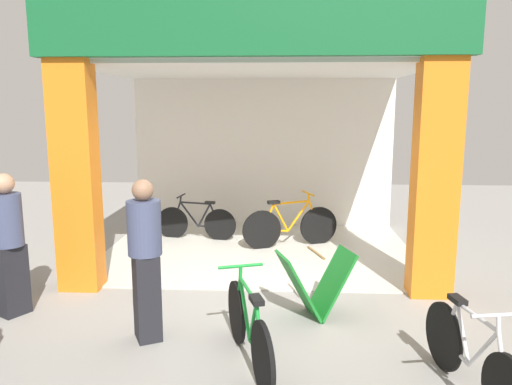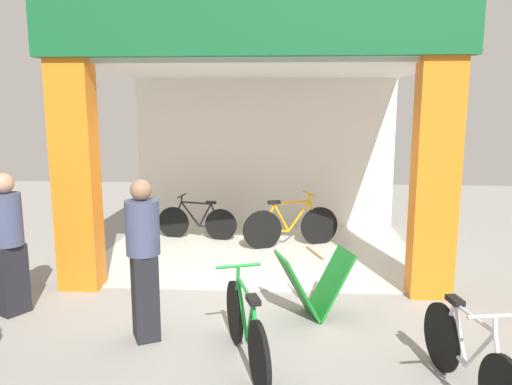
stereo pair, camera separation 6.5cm
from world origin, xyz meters
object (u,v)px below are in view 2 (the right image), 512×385
Objects in this scene: bicycle_parked_0 at (246,329)px; sandwich_board_sign at (314,284)px; pedestrian_2 at (144,258)px; bicycle_inside_0 at (197,222)px; bicycle_parked_1 at (469,359)px; bicycle_inside_1 at (291,226)px; pedestrian_3 at (9,242)px.

sandwich_board_sign is (0.69, 1.13, 0.03)m from bicycle_parked_0.
pedestrian_2 reaches higher than sandwich_board_sign.
bicycle_inside_0 is 3.74m from sandwich_board_sign.
pedestrian_2 reaches higher than bicycle_parked_1.
bicycle_inside_1 reaches higher than bicycle_parked_0.
pedestrian_2 is at bearing -159.97° from sandwich_board_sign.
bicycle_inside_1 is 0.98× the size of pedestrian_3.
sandwich_board_sign is 3.53m from pedestrian_3.
sandwich_board_sign is at bearing 127.21° from bicycle_parked_1.
bicycle_inside_0 is 0.87× the size of pedestrian_2.
bicycle_parked_1 is at bearing -12.79° from bicycle_parked_0.
bicycle_inside_0 reaches higher than sandwich_board_sign.
bicycle_parked_0 is 0.98× the size of bicycle_parked_1.
bicycle_parked_0 is at bearing -24.21° from pedestrian_2.
bicycle_parked_1 is 1.66× the size of sandwich_board_sign.
pedestrian_3 is at bearing -137.94° from bicycle_inside_1.
bicycle_parked_1 is 1.95m from sandwich_board_sign.
bicycle_inside_1 is 3.97m from bicycle_parked_0.
bicycle_inside_0 is at bearing 166.98° from bicycle_inside_1.
bicycle_inside_0 is at bearing 64.78° from pedestrian_3.
sandwich_board_sign is at bearing 58.63° from bicycle_parked_0.
sandwich_board_sign is at bearing 2.01° from pedestrian_3.
bicycle_inside_1 is at bearing 108.02° from bicycle_parked_1.
sandwich_board_sign is (-1.18, 1.56, 0.04)m from bicycle_parked_1.
bicycle_inside_1 is at bearing 66.13° from pedestrian_2.
pedestrian_3 is (-3.49, -0.12, 0.47)m from sandwich_board_sign.
pedestrian_2 is 1.01× the size of pedestrian_3.
pedestrian_3 is (-1.57, -3.32, 0.53)m from bicycle_inside_0.
bicycle_parked_1 is 0.95× the size of pedestrian_3.
bicycle_parked_1 is 4.91m from pedestrian_3.
bicycle_parked_1 is at bearing -17.15° from pedestrian_2.
bicycle_parked_0 is 3.02m from pedestrian_3.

